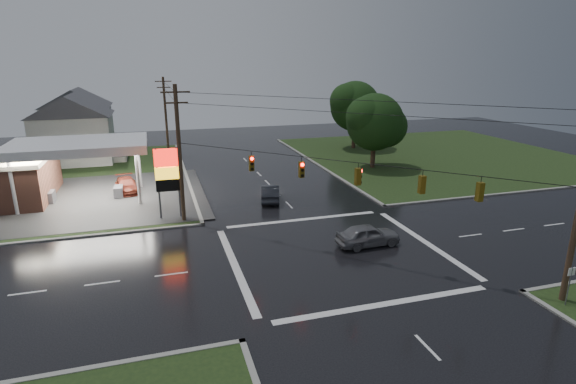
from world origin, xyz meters
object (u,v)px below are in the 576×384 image
object	(u,v)px
pylon_sign	(168,172)
tree_ne_near	(376,122)
tree_ne_far	(356,106)
utility_pole_nw	(180,153)
house_near	(74,128)
car_north	(270,193)
car_crossing	(368,235)
car_pump	(127,185)
house_far	(78,117)
utility_pole_n	(166,114)

from	to	relation	value
pylon_sign	tree_ne_near	distance (m)	27.23
tree_ne_near	tree_ne_far	size ratio (longest dim) A/B	0.92
utility_pole_nw	house_near	xyz separation A→B (m)	(-11.45, 26.50, -1.32)
utility_pole_nw	tree_ne_near	size ratio (longest dim) A/B	1.22
tree_ne_far	tree_ne_near	bearing A→B (deg)	-104.07
car_north	car_crossing	xyz separation A→B (m)	(3.99, -12.28, 0.01)
utility_pole_nw	car_crossing	size ratio (longest dim) A/B	2.39
car_crossing	car_pump	bearing A→B (deg)	39.78
house_near	house_far	size ratio (longest dim) A/B	1.00
pylon_sign	utility_pole_nw	bearing A→B (deg)	-45.00
utility_pole_n	car_pump	xyz separation A→B (m)	(-4.84, -18.28, -4.76)
pylon_sign	house_near	distance (m)	27.56
utility_pole_nw	utility_pole_n	distance (m)	28.50
car_pump	pylon_sign	bearing A→B (deg)	-74.81
tree_ne_far	car_pump	xyz separation A→B (m)	(-31.49, -14.28, -5.47)
pylon_sign	car_crossing	world-z (taller)	pylon_sign
utility_pole_n	tree_ne_near	size ratio (longest dim) A/B	1.17
house_far	tree_ne_near	size ratio (longest dim) A/B	1.23
car_crossing	car_pump	size ratio (longest dim) A/B	0.95
house_near	utility_pole_nw	bearing A→B (deg)	-66.63
house_near	tree_ne_near	bearing A→B (deg)	-21.76
utility_pole_nw	house_near	size ratio (longest dim) A/B	1.00
utility_pole_n	tree_ne_far	world-z (taller)	utility_pole_n
car_pump	car_crossing	bearing A→B (deg)	-55.74
pylon_sign	utility_pole_nw	distance (m)	2.22
house_near	car_pump	world-z (taller)	house_near
pylon_sign	house_far	world-z (taller)	house_far
house_near	tree_ne_far	distance (m)	38.19
tree_ne_far	car_north	world-z (taller)	tree_ne_far
utility_pole_n	tree_ne_near	distance (m)	28.55
utility_pole_n	house_near	xyz separation A→B (m)	(-11.45, -2.00, -1.06)
pylon_sign	house_near	xyz separation A→B (m)	(-10.45, 25.50, 0.39)
car_pump	house_far	bearing A→B (deg)	97.64
utility_pole_nw	utility_pole_n	xyz separation A→B (m)	(0.00, 28.50, -0.25)
pylon_sign	car_crossing	distance (m)	16.81
utility_pole_n	pylon_sign	bearing A→B (deg)	-92.08
car_north	utility_pole_n	bearing A→B (deg)	-57.87
house_near	tree_ne_far	xyz separation A→B (m)	(38.10, -2.01, 1.77)
pylon_sign	utility_pole_n	xyz separation A→B (m)	(1.00, 27.50, 1.46)
car_crossing	car_north	bearing A→B (deg)	16.09
utility_pole_n	tree_ne_near	bearing A→B (deg)	-34.10
tree_ne_near	car_north	bearing A→B (deg)	-149.41
utility_pole_nw	car_north	size ratio (longest dim) A/B	2.35
house_near	car_crossing	bearing A→B (deg)	-56.27
utility_pole_nw	tree_ne_far	xyz separation A→B (m)	(26.65, 24.49, 0.46)
pylon_sign	car_crossing	bearing A→B (deg)	-36.92
utility_pole_n	house_near	world-z (taller)	utility_pole_n
pylon_sign	house_far	size ratio (longest dim) A/B	0.54
house_near	car_north	world-z (taller)	house_near
pylon_sign	car_pump	bearing A→B (deg)	112.62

